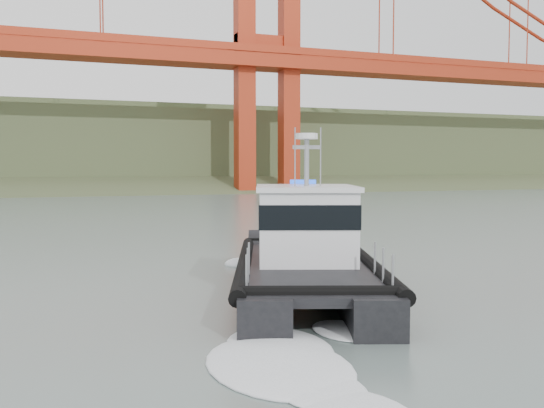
{
  "coord_description": "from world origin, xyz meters",
  "views": [
    {
      "loc": [
        -12.91,
        -22.69,
        4.48
      ],
      "look_at": [
        -1.39,
        8.76,
        2.4
      ],
      "focal_mm": 40.0,
      "sensor_mm": 36.0,
      "label": 1
    }
  ],
  "objects": [
    {
      "name": "ground",
      "position": [
        0.0,
        0.0,
        0.0
      ],
      "size": [
        400.0,
        400.0,
        0.0
      ],
      "primitive_type": "plane",
      "color": "#566662",
      "rests_on": "ground"
    },
    {
      "name": "headlands",
      "position": [
        0.0,
        125.5,
        7.05
      ],
      "size": [
        500.0,
        105.36,
        27.12
      ],
      "color": "#40512E",
      "rests_on": "ground"
    },
    {
      "name": "patrol_boat",
      "position": [
        -4.49,
        -3.23,
        1.46
      ],
      "size": [
        8.1,
        12.78,
        5.83
      ],
      "rotation": [
        0.0,
        0.0,
        -0.34
      ],
      "color": "black",
      "rests_on": "ground"
    },
    {
      "name": "nav_buoy",
      "position": [
        17.6,
        47.52,
        1.12
      ],
      "size": [
        2.05,
        2.05,
        4.27
      ],
      "color": "#B30C20",
      "rests_on": "ground"
    }
  ]
}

